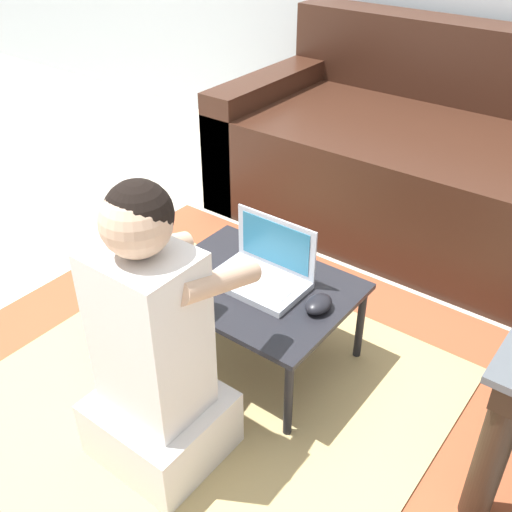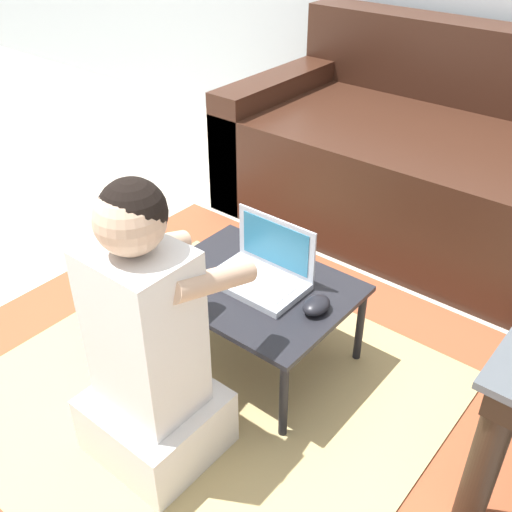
# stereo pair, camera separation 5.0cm
# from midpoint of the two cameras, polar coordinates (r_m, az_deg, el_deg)

# --- Properties ---
(ground_plane) EXTENTS (16.00, 16.00, 0.00)m
(ground_plane) POSITION_cam_midpoint_polar(r_m,az_deg,el_deg) (1.90, -4.16, -10.17)
(ground_plane) COLOR beige
(area_rug) EXTENTS (1.70, 1.64, 0.01)m
(area_rug) POSITION_cam_midpoint_polar(r_m,az_deg,el_deg) (1.80, -5.18, -13.08)
(area_rug) COLOR #9E4C2D
(area_rug) RESTS_ON ground_plane
(couch) EXTENTS (1.78, 0.91, 0.80)m
(couch) POSITION_cam_midpoint_polar(r_m,az_deg,el_deg) (2.57, 17.33, 8.24)
(couch) COLOR #381E14
(couch) RESTS_ON ground_plane
(laptop_desk) EXTENTS (0.56, 0.43, 0.28)m
(laptop_desk) POSITION_cam_midpoint_polar(r_m,az_deg,el_deg) (1.76, -0.95, -3.45)
(laptop_desk) COLOR black
(laptop_desk) RESTS_ON ground_plane
(laptop) EXTENTS (0.27, 0.18, 0.19)m
(laptop) POSITION_cam_midpoint_polar(r_m,az_deg,el_deg) (1.73, -0.22, -1.63)
(laptop) COLOR #B7BCC6
(laptop) RESTS_ON laptop_desk
(computer_mouse) EXTENTS (0.07, 0.09, 0.04)m
(computer_mouse) POSITION_cam_midpoint_polar(r_m,az_deg,el_deg) (1.64, 5.11, -4.58)
(computer_mouse) COLOR black
(computer_mouse) RESTS_ON laptop_desk
(person_seated) EXTENTS (0.31, 0.40, 0.79)m
(person_seated) POSITION_cam_midpoint_polar(r_m,az_deg,el_deg) (1.46, -10.66, -9.05)
(person_seated) COLOR silver
(person_seated) RESTS_ON ground_plane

